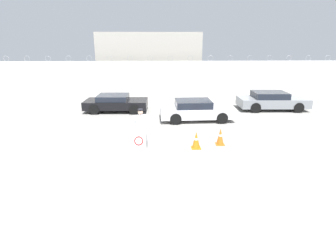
% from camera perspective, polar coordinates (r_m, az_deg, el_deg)
% --- Properties ---
extents(ground_plane, '(90.00, 90.00, 0.00)m').
position_cam_1_polar(ground_plane, '(12.04, -1.18, -6.99)').
color(ground_plane, gray).
extents(perimeter_wall, '(36.00, 0.30, 3.52)m').
position_cam_1_polar(perimeter_wall, '(22.46, -1.66, 7.86)').
color(perimeter_wall, silver).
rests_on(perimeter_wall, ground_plane).
extents(building_block, '(9.64, 7.99, 5.46)m').
position_cam_1_polar(building_block, '(28.27, -3.85, 11.91)').
color(building_block, '#B2ADA3').
rests_on(building_block, ground_plane).
extents(barricade_sign, '(0.70, 0.90, 1.18)m').
position_cam_1_polar(barricade_sign, '(11.46, -6.18, -5.16)').
color(barricade_sign, white).
rests_on(barricade_sign, ground_plane).
extents(security_guard, '(0.67, 0.37, 1.79)m').
position_cam_1_polar(security_guard, '(11.87, -5.95, -2.26)').
color(security_guard, '#232838').
rests_on(security_guard, ground_plane).
extents(traffic_cone_near, '(0.40, 0.40, 0.80)m').
position_cam_1_polar(traffic_cone_near, '(12.48, 11.31, -4.50)').
color(traffic_cone_near, orange).
rests_on(traffic_cone_near, ground_plane).
extents(traffic_cone_mid, '(0.43, 0.43, 0.78)m').
position_cam_1_polar(traffic_cone_mid, '(11.91, 6.15, -5.35)').
color(traffic_cone_mid, orange).
rests_on(traffic_cone_mid, ground_plane).
extents(parked_car_front_coupe, '(4.29, 2.08, 1.14)m').
position_cam_1_polar(parked_car_front_coupe, '(18.42, -11.31, 2.77)').
color(parked_car_front_coupe, black).
rests_on(parked_car_front_coupe, ground_plane).
extents(parked_car_rear_sedan, '(4.47, 2.04, 1.24)m').
position_cam_1_polar(parked_car_rear_sedan, '(16.09, 6.08, 1.23)').
color(parked_car_rear_sedan, black).
rests_on(parked_car_rear_sedan, ground_plane).
extents(parked_car_far_side, '(4.75, 2.05, 1.27)m').
position_cam_1_polar(parked_car_far_side, '(19.84, 21.64, 3.04)').
color(parked_car_far_side, black).
rests_on(parked_car_far_side, ground_plane).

